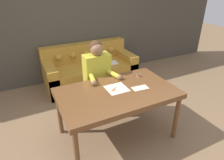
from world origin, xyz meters
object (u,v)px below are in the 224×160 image
(person, at_px, (98,79))
(thread_spool, at_px, (138,75))
(scissors, at_px, (114,89))
(couch, at_px, (90,70))
(dining_table, at_px, (117,95))

(person, height_order, thread_spool, person)
(scissors, bearing_deg, thread_spool, 20.31)
(couch, bearing_deg, thread_spool, -81.21)
(dining_table, distance_m, person, 0.65)
(scissors, relative_size, thread_spool, 3.89)
(couch, bearing_deg, person, -103.46)
(dining_table, relative_size, person, 1.23)
(dining_table, xyz_separation_m, person, (-0.01, 0.65, -0.04))
(scissors, bearing_deg, couch, 80.93)
(thread_spool, bearing_deg, scissors, -159.69)
(person, distance_m, scissors, 0.61)
(person, bearing_deg, scissors, -90.61)
(dining_table, bearing_deg, person, 91.22)
(dining_table, height_order, scissors, scissors)
(couch, relative_size, thread_spool, 42.31)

